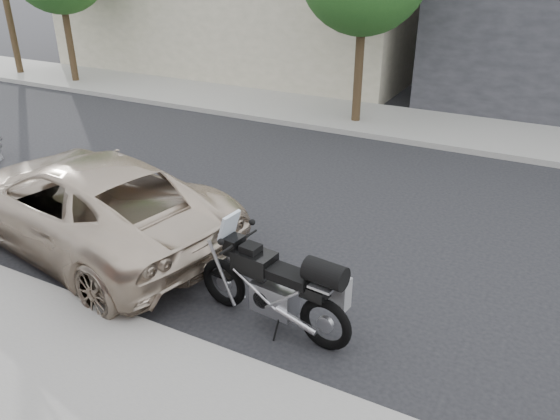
{
  "coord_description": "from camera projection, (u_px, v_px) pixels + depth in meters",
  "views": [
    {
      "loc": [
        -3.17,
        8.38,
        4.62
      ],
      "look_at": [
        0.42,
        1.59,
        0.9
      ],
      "focal_mm": 35.0,
      "sensor_mm": 36.0,
      "label": 1
    }
  ],
  "objects": [
    {
      "name": "ground",
      "position": [
        341.0,
        225.0,
        10.01
      ],
      "size": [
        120.0,
        120.0,
        0.0
      ],
      "primitive_type": "plane",
      "color": "black",
      "rests_on": "ground"
    },
    {
      "name": "minivan",
      "position": [
        85.0,
        201.0,
        9.11
      ],
      "size": [
        5.96,
        3.55,
        1.55
      ],
      "primitive_type": "imported",
      "rotation": [
        0.0,
        0.0,
        1.39
      ],
      "color": "#BDAA93",
      "rests_on": "ground"
    },
    {
      "name": "far_sidewalk",
      "position": [
        429.0,
        128.0,
        15.15
      ],
      "size": [
        44.0,
        3.0,
        0.15
      ],
      "primitive_type": "cube",
      "color": "gray",
      "rests_on": "ground"
    },
    {
      "name": "motorcycle",
      "position": [
        283.0,
        287.0,
        7.05
      ],
      "size": [
        2.37,
        0.76,
        1.5
      ],
      "rotation": [
        0.0,
        0.0,
        -0.11
      ],
      "color": "black",
      "rests_on": "ground"
    }
  ]
}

